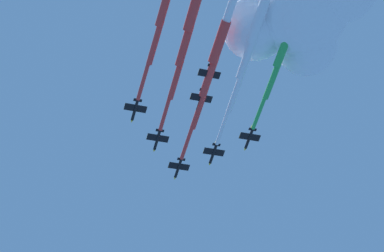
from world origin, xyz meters
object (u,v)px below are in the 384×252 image
at_px(jet_port_inner, 184,45).
at_px(jet_port_outer, 231,6).
at_px(jet_lead, 209,76).
at_px(jet_port_mid, 165,2).
at_px(jet_starboard_inner, 247,57).
at_px(jet_starboard_mid, 284,47).

xyz_separation_m(jet_port_inner, jet_port_outer, (-20.02, 5.84, 0.84)).
bearing_deg(jet_lead, jet_port_outer, 129.77).
relative_size(jet_lead, jet_port_mid, 0.95).
xyz_separation_m(jet_starboard_inner, jet_starboard_mid, (-13.32, -1.79, 0.02)).
xyz_separation_m(jet_starboard_inner, jet_port_outer, (-1.76, 18.90, 0.24)).
bearing_deg(jet_port_inner, jet_port_mid, 91.70).
relative_size(jet_port_inner, jet_port_outer, 1.07).
distance_m(jet_port_mid, jet_port_outer, 22.39).
xyz_separation_m(jet_lead, jet_starboard_mid, (-28.42, -0.43, -0.23)).
relative_size(jet_port_mid, jet_port_outer, 1.13).
height_order(jet_port_mid, jet_port_outer, jet_port_outer).
distance_m(jet_port_mid, jet_starboard_mid, 44.30).
height_order(jet_starboard_inner, jet_port_outer, jet_port_outer).
bearing_deg(jet_port_outer, jet_lead, -50.23).
xyz_separation_m(jet_starboard_mid, jet_port_outer, (11.56, 20.69, 0.22)).
xyz_separation_m(jet_port_inner, jet_port_mid, (-0.50, 16.67, -0.84)).
bearing_deg(jet_starboard_inner, jet_lead, -5.14).
height_order(jet_starboard_mid, jet_port_outer, jet_port_outer).
height_order(jet_starboard_inner, jet_port_mid, jet_starboard_inner).
distance_m(jet_lead, jet_port_outer, 26.36).
relative_size(jet_port_inner, jet_starboard_mid, 1.03).
bearing_deg(jet_port_inner, jet_starboard_mid, -154.81).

